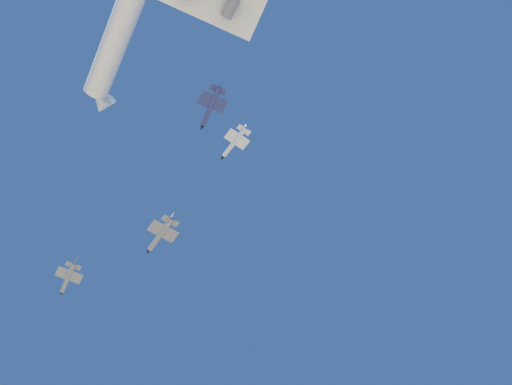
# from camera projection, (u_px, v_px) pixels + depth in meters

# --- Properties ---
(chase_jet_lead) EXTENTS (13.32, 12.30, 4.00)m
(chase_jet_lead) POSITION_uv_depth(u_px,v_px,m) (211.00, 106.00, 135.34)
(chase_jet_lead) COLOR #38478C
(chase_jet_left_wing) EXTENTS (13.84, 11.60, 4.00)m
(chase_jet_left_wing) POSITION_uv_depth(u_px,v_px,m) (68.00, 278.00, 145.04)
(chase_jet_left_wing) COLOR #999EA3
(chase_jet_trailing) EXTENTS (14.48, 10.42, 4.00)m
(chase_jet_trailing) POSITION_uv_depth(u_px,v_px,m) (161.00, 235.00, 128.53)
(chase_jet_trailing) COLOR #999EA3
(chase_jet_high_escort) EXTENTS (14.61, 10.14, 4.00)m
(chase_jet_high_escort) POSITION_uv_depth(u_px,v_px,m) (234.00, 142.00, 155.60)
(chase_jet_high_escort) COLOR silver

